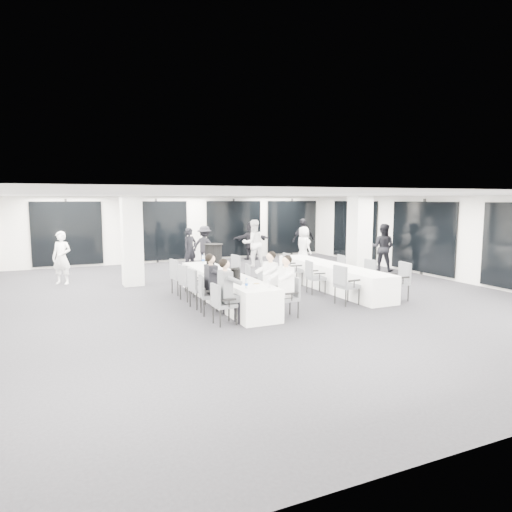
{
  "coord_description": "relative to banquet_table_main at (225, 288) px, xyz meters",
  "views": [
    {
      "loc": [
        -5.1,
        -11.27,
        2.71
      ],
      "look_at": [
        -0.09,
        -0.2,
        1.17
      ],
      "focal_mm": 32.0,
      "sensor_mm": 36.0,
      "label": 1
    }
  ],
  "objects": [
    {
      "name": "chair_main_right_far",
      "position": [
        0.84,
        1.62,
        0.2
      ],
      "size": [
        0.57,
        0.62,
        1.01
      ],
      "rotation": [
        0.0,
        0.0,
        1.71
      ],
      "color": "#52555A",
      "rests_on": "floor"
    },
    {
      "name": "column_right",
      "position": [
        5.21,
        1.21,
        1.02
      ],
      "size": [
        0.6,
        0.6,
        2.8
      ],
      "primitive_type": "cube",
      "color": "silver",
      "rests_on": "floor"
    },
    {
      "name": "seated_guest_a",
      "position": [
        -0.67,
        -2.01,
        0.44
      ],
      "size": [
        0.5,
        0.38,
        1.44
      ],
      "rotation": [
        0.0,
        0.0,
        -1.57
      ],
      "color": "slate",
      "rests_on": "floor"
    },
    {
      "name": "room",
      "position": [
        1.89,
        1.33,
        1.01
      ],
      "size": [
        14.04,
        16.04,
        2.84
      ],
      "color": "#242429",
      "rests_on": "ground"
    },
    {
      "name": "chair_main_right_mid",
      "position": [
        0.83,
        -0.21,
        0.12
      ],
      "size": [
        0.49,
        0.53,
        0.87
      ],
      "rotation": [
        0.0,
        0.0,
        1.45
      ],
      "color": "#52555A",
      "rests_on": "floor"
    },
    {
      "name": "plate_c",
      "position": [
        0.01,
        -0.43,
        0.39
      ],
      "size": [
        0.19,
        0.19,
        0.03
      ],
      "color": "white",
      "rests_on": "banquet_table_main"
    },
    {
      "name": "chair_side_left_far",
      "position": [
        2.68,
        1.3,
        0.2
      ],
      "size": [
        0.57,
        0.62,
        1.01
      ],
      "rotation": [
        0.0,
        0.0,
        -1.7
      ],
      "color": "#52555A",
      "rests_on": "floor"
    },
    {
      "name": "chair_main_left_near",
      "position": [
        -0.83,
        -2.02,
        0.14
      ],
      "size": [
        0.48,
        0.53,
        0.9
      ],
      "rotation": [
        0.0,
        0.0,
        -1.5
      ],
      "color": "#52555A",
      "rests_on": "floor"
    },
    {
      "name": "chair_side_right_mid",
      "position": [
        4.35,
        -0.33,
        0.15
      ],
      "size": [
        0.52,
        0.56,
        0.92
      ],
      "rotation": [
        0.0,
        0.0,
        1.7
      ],
      "color": "#52555A",
      "rests_on": "floor"
    },
    {
      "name": "chair_side_left_mid",
      "position": [
        2.68,
        -0.05,
        0.17
      ],
      "size": [
        0.55,
        0.59,
        0.95
      ],
      "rotation": [
        0.0,
        0.0,
        -1.73
      ],
      "color": "#52555A",
      "rests_on": "floor"
    },
    {
      "name": "chair_main_left_fourth",
      "position": [
        -0.83,
        0.58,
        0.18
      ],
      "size": [
        0.58,
        0.61,
        0.97
      ],
      "rotation": [
        0.0,
        0.0,
        -1.37
      ],
      "color": "#52555A",
      "rests_on": "floor"
    },
    {
      "name": "chair_main_left_second",
      "position": [
        -0.83,
        -1.05,
        0.15
      ],
      "size": [
        0.52,
        0.56,
        0.92
      ],
      "rotation": [
        0.0,
        0.0,
        -1.7
      ],
      "color": "#52555A",
      "rests_on": "floor"
    },
    {
      "name": "standing_guest_d",
      "position": [
        5.82,
        5.93,
        0.68
      ],
      "size": [
        1.29,
        0.8,
        2.1
      ],
      "primitive_type": "imported",
      "rotation": [
        0.0,
        0.0,
        3.23
      ],
      "color": "black",
      "rests_on": "floor"
    },
    {
      "name": "chair_side_right_far",
      "position": [
        4.34,
        1.17,
        0.13
      ],
      "size": [
        0.48,
        0.52,
        0.88
      ],
      "rotation": [
        0.0,
        0.0,
        1.5
      ],
      "color": "#52555A",
      "rests_on": "floor"
    },
    {
      "name": "standing_guest_g",
      "position": [
        -3.81,
        4.53,
        0.58
      ],
      "size": [
        0.89,
        0.85,
        1.91
      ],
      "primitive_type": "imported",
      "rotation": [
        0.0,
        0.0,
        -0.57
      ],
      "color": "white",
      "rests_on": "floor"
    },
    {
      "name": "standing_guest_c",
      "position": [
        1.55,
        6.46,
        0.54
      ],
      "size": [
        1.29,
        1.25,
        1.84
      ],
      "primitive_type": "imported",
      "rotation": [
        0.0,
        0.0,
        2.41
      ],
      "color": "black",
      "rests_on": "floor"
    },
    {
      "name": "banquet_table_side",
      "position": [
        3.52,
        0.3,
        0.0
      ],
      "size": [
        0.9,
        5.0,
        0.75
      ],
      "primitive_type": "cube",
      "color": "white",
      "rests_on": "floor"
    },
    {
      "name": "seated_guest_c",
      "position": [
        0.67,
        -2.05,
        0.44
      ],
      "size": [
        0.5,
        0.38,
        1.44
      ],
      "rotation": [
        0.0,
        0.0,
        1.57
      ],
      "color": "white",
      "rests_on": "floor"
    },
    {
      "name": "standing_guest_a",
      "position": [
        0.68,
        5.53,
        0.54
      ],
      "size": [
        0.84,
        0.79,
        1.84
      ],
      "primitive_type": "imported",
      "rotation": [
        0.0,
        0.0,
        0.47
      ],
      "color": "black",
      "rests_on": "floor"
    },
    {
      "name": "chair_main_right_near",
      "position": [
        0.83,
        -2.05,
        0.15
      ],
      "size": [
        0.47,
        0.52,
        0.92
      ],
      "rotation": [
        0.0,
        0.0,
        1.57
      ],
      "color": "#52555A",
      "rests_on": "floor"
    },
    {
      "name": "water_bottle_c",
      "position": [
        0.09,
        2.1,
        0.49
      ],
      "size": [
        0.08,
        0.08,
        0.24
      ],
      "primitive_type": "cylinder",
      "color": "silver",
      "rests_on": "banquet_table_main"
    },
    {
      "name": "plate_a",
      "position": [
        -0.03,
        -1.52,
        0.39
      ],
      "size": [
        0.18,
        0.18,
        0.03
      ],
      "color": "white",
      "rests_on": "banquet_table_main"
    },
    {
      "name": "seated_guest_d",
      "position": [
        0.67,
        -1.24,
        0.44
      ],
      "size": [
        0.5,
        0.38,
        1.44
      ],
      "rotation": [
        0.0,
        0.0,
        1.57
      ],
      "color": "white",
      "rests_on": "floor"
    },
    {
      "name": "cocktail_table",
      "position": [
        1.5,
        5.23,
        0.13
      ],
      "size": [
        0.72,
        0.72,
        1.0
      ],
      "color": "black",
      "rests_on": "floor"
    },
    {
      "name": "chair_main_right_fourth",
      "position": [
        0.82,
        0.67,
        0.12
      ],
      "size": [
        0.5,
        0.54,
        0.86
      ],
      "rotation": [
        0.0,
        0.0,
        1.39
      ],
      "color": "#52555A",
      "rests_on": "floor"
    },
    {
      "name": "standing_guest_f",
      "position": [
        4.05,
        7.41,
        0.61
      ],
      "size": [
        1.92,
        1.11,
        1.97
      ],
      "primitive_type": "imported",
      "rotation": [
        0.0,
        0.0,
        2.9
      ],
      "color": "black",
      "rests_on": "floor"
    },
    {
      "name": "plate_b",
      "position": [
        0.18,
        -1.65,
        0.39
      ],
      "size": [
        0.22,
        0.22,
        0.03
      ],
      "color": "white",
      "rests_on": "banquet_table_main"
    },
    {
      "name": "chair_main_right_second",
      "position": [
        0.83,
        -1.25,
        0.16
      ],
      "size": [
        0.56,
        0.59,
        0.94
      ],
      "rotation": [
        0.0,
        0.0,
        1.36
      ],
      "color": "#52555A",
      "rests_on": "floor"
    },
    {
      "name": "seated_guest_b",
      "position": [
        -0.67,
        -1.06,
        0.44
      ],
      "size": [
        0.5,
        0.38,
        1.44
      ],
      "rotation": [
        0.0,
        0.0,
        -1.57
      ],
      "color": "black",
      "rests_on": "floor"
    },
    {
      "name": "banquet_table_main",
      "position": [
        0.0,
        0.0,
        0.0
      ],
      "size": [
        0.9,
        5.0,
        0.75
      ],
      "primitive_type": "cube",
      "color": "white",
      "rests_on": "floor"
    },
    {
      "name": "wine_glass",
      "position": [
        0.27,
        -2.12,
        0.53
      ],
      "size": [
        0.08,
        0.08,
        0.21
      ],
      "color": "silver",
      "rests_on": "banquet_table_main"
    },
    {
      "name": "standing_guest_b",
      "position": [
        3.28,
        5.49,
        0.68
      ],
      "size": [
        1.05,
        0.67,
        2.12
      ],
      "primitive_type": "imported",
      "rotation": [
        0.0,
        0.0,
        3.1
      ],
      "color": "white",
      "rests_on": "floor"
    },
    {
      "name": "chair_side_left_near",
      "position": [
        2.68,
        -1.56,
        0.21
      ],
      "size": [
        0.55,
        0.61,
        1.02
      ],
      "rotation": [
        0.0,
        0.0,
        -1.49
      ],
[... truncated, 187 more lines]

